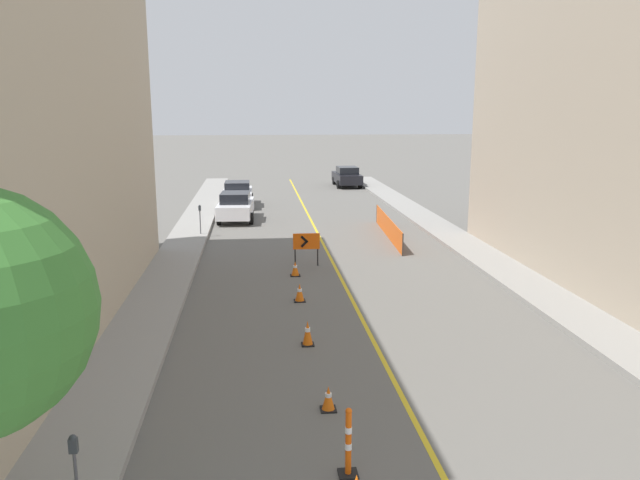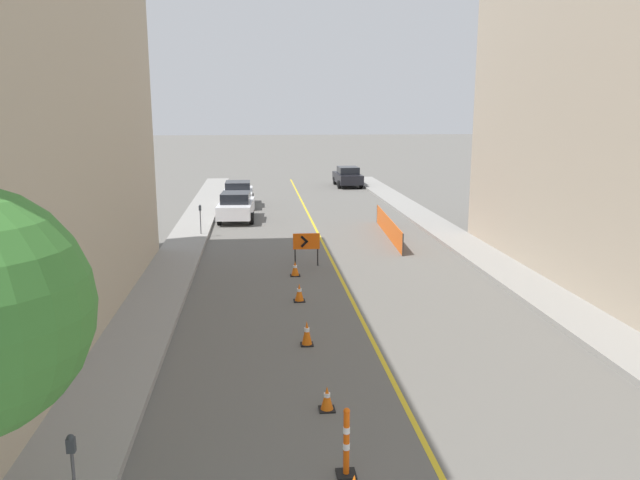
{
  "view_description": "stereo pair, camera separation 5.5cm",
  "coord_description": "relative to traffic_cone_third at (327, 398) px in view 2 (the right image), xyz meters",
  "views": [
    {
      "loc": [
        -3.06,
        -0.79,
        6.08
      ],
      "look_at": [
        -0.55,
        23.19,
        1.0
      ],
      "focal_mm": 35.0,
      "sensor_mm": 36.0,
      "label": 1
    },
    {
      "loc": [
        -3.0,
        -0.79,
        6.08
      ],
      "look_at": [
        -0.55,
        23.19,
        1.0
      ],
      "focal_mm": 35.0,
      "sensor_mm": 36.0,
      "label": 2
    }
  ],
  "objects": [
    {
      "name": "traffic_cone_fifth",
      "position": [
        -0.05,
        7.47,
        0.03
      ],
      "size": [
        0.37,
        0.37,
        0.59
      ],
      "color": "black",
      "rests_on": "ground_plane"
    },
    {
      "name": "parked_car_curb_far",
      "position": [
        5.9,
        37.39,
        0.54
      ],
      "size": [
        1.95,
        4.35,
        1.59
      ],
      "rotation": [
        0.0,
        0.0,
        0.03
      ],
      "color": "black",
      "rests_on": "ground_plane"
    },
    {
      "name": "parking_meter_far_curb",
      "position": [
        -4.07,
        18.19,
        0.91
      ],
      "size": [
        0.12,
        0.11,
        1.41
      ],
      "color": "#4C4C51",
      "rests_on": "sidewalk_left"
    },
    {
      "name": "traffic_cone_farthest",
      "position": [
        0.01,
        10.6,
        0.02
      ],
      "size": [
        0.37,
        0.37,
        0.56
      ],
      "color": "black",
      "rests_on": "ground_plane"
    },
    {
      "name": "parked_car_curb_near",
      "position": [
        -2.5,
        22.65,
        0.54
      ],
      "size": [
        2.03,
        4.39,
        1.59
      ],
      "rotation": [
        0.0,
        0.0,
        -0.05
      ],
      "color": "silver",
      "rests_on": "ground_plane"
    },
    {
      "name": "sidewalk_right",
      "position": [
        7.95,
        15.94,
        -0.17
      ],
      "size": [
        1.85,
        53.84,
        0.17
      ],
      "color": "gray",
      "rests_on": "ground_plane"
    },
    {
      "name": "arrow_barricade_primary",
      "position": [
        0.55,
        12.08,
        0.67
      ],
      "size": [
        1.05,
        0.09,
        1.3
      ],
      "rotation": [
        0.0,
        0.0,
        -0.01
      ],
      "color": "#EF560C",
      "rests_on": "ground_plane"
    },
    {
      "name": "traffic_cone_fourth",
      "position": [
        -0.12,
        3.65,
        0.07
      ],
      "size": [
        0.34,
        0.34,
        0.66
      ],
      "color": "black",
      "rests_on": "ground_plane"
    },
    {
      "name": "parking_meter_near_curb",
      "position": [
        -4.07,
        -3.34,
        0.88
      ],
      "size": [
        0.12,
        0.11,
        1.36
      ],
      "color": "#4C4C51",
      "rests_on": "sidewalk_left"
    },
    {
      "name": "sidewalk_left",
      "position": [
        -4.64,
        15.94,
        -0.17
      ],
      "size": [
        1.85,
        53.84,
        0.17
      ],
      "color": "gray",
      "rests_on": "ground_plane"
    },
    {
      "name": "lane_stripe",
      "position": [
        1.66,
        15.94,
        -0.25
      ],
      "size": [
        0.12,
        53.84,
        0.01
      ],
      "color": "gold",
      "rests_on": "ground_plane"
    },
    {
      "name": "safety_mesh_fence",
      "position": [
        4.94,
        17.27,
        0.23
      ],
      "size": [
        0.51,
        8.02,
        0.97
      ],
      "rotation": [
        0.0,
        0.0,
        1.51
      ],
      "color": "#EF560C",
      "rests_on": "ground_plane"
    },
    {
      "name": "parked_car_curb_mid",
      "position": [
        -2.52,
        27.9,
        0.54
      ],
      "size": [
        1.93,
        4.31,
        1.59
      ],
      "rotation": [
        0.0,
        0.0,
        0.0
      ],
      "color": "silver",
      "rests_on": "ground_plane"
    },
    {
      "name": "delineator_post_front",
      "position": [
        0.06,
        -2.34,
        0.28
      ],
      "size": [
        0.33,
        0.33,
        1.23
      ],
      "color": "black",
      "rests_on": "ground_plane"
    },
    {
      "name": "traffic_cone_third",
      "position": [
        0.0,
        0.0,
        0.0
      ],
      "size": [
        0.33,
        0.33,
        0.52
      ],
      "color": "black",
      "rests_on": "ground_plane"
    }
  ]
}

